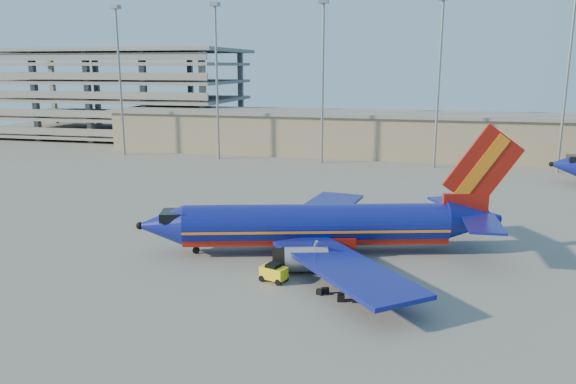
# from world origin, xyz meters

# --- Properties ---
(ground) EXTENTS (220.00, 220.00, 0.00)m
(ground) POSITION_xyz_m (0.00, 0.00, 0.00)
(ground) COLOR slate
(ground) RESTS_ON ground
(terminal_building) EXTENTS (122.00, 16.00, 8.50)m
(terminal_building) POSITION_xyz_m (10.00, 58.00, 4.32)
(terminal_building) COLOR gray
(terminal_building) RESTS_ON ground
(parking_garage) EXTENTS (62.00, 32.00, 21.40)m
(parking_garage) POSITION_xyz_m (-62.00, 74.05, 11.73)
(parking_garage) COLOR slate
(parking_garage) RESTS_ON ground
(light_mast_row) EXTENTS (101.60, 1.60, 28.65)m
(light_mast_row) POSITION_xyz_m (5.00, 46.00, 17.55)
(light_mast_row) COLOR gray
(light_mast_row) RESTS_ON ground
(aircraft_main) EXTENTS (35.32, 33.50, 12.24)m
(aircraft_main) POSITION_xyz_m (4.29, -3.83, 2.61)
(aircraft_main) COLOR navy
(aircraft_main) RESTS_ON ground
(baggage_tug) EXTENTS (2.44, 1.92, 1.54)m
(baggage_tug) POSITION_xyz_m (1.53, -12.18, 0.80)
(baggage_tug) COLOR yellow
(baggage_tug) RESTS_ON ground
(luggage_pile) EXTENTS (3.87, 2.93, 0.54)m
(luggage_pile) POSITION_xyz_m (7.51, -14.10, 0.24)
(luggage_pile) COLOR black
(luggage_pile) RESTS_ON ground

